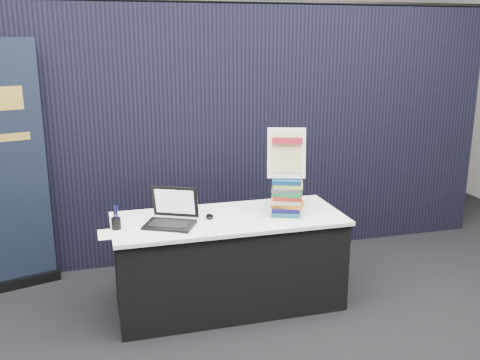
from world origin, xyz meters
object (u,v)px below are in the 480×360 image
object	(u,v)px
laptop	(168,216)
book_stack_short	(286,196)
display_table	(229,261)
info_sign	(287,154)
book_stack_tall	(287,196)
stacking_chair	(263,207)

from	to	relation	value
laptop	book_stack_short	distance (m)	1.06
display_table	info_sign	bearing A→B (deg)	-2.37
book_stack_tall	info_sign	size ratio (longest dim) A/B	0.72
display_table	laptop	world-z (taller)	laptop
book_stack_tall	display_table	bearing A→B (deg)	173.86
book_stack_short	info_sign	bearing A→B (deg)	-112.02
display_table	book_stack_short	world-z (taller)	book_stack_short
book_stack_short	info_sign	world-z (taller)	info_sign
laptop	book_stack_tall	world-z (taller)	book_stack_tall
laptop	info_sign	xyz separation A→B (m)	(0.94, 0.02, 0.42)
display_table	info_sign	xyz separation A→B (m)	(0.46, -0.02, 0.86)
book_stack_short	info_sign	size ratio (longest dim) A/B	0.59
display_table	book_stack_tall	size ratio (longest dim) A/B	6.19
book_stack_tall	book_stack_short	distance (m)	0.28
display_table	stacking_chair	distance (m)	1.06
laptop	book_stack_short	world-z (taller)	laptop
info_sign	stacking_chair	distance (m)	1.16
laptop	book_stack_tall	xyz separation A→B (m)	(0.94, -0.01, 0.08)
stacking_chair	laptop	bearing A→B (deg)	-129.84
display_table	book_stack_tall	bearing A→B (deg)	-6.14
info_sign	stacking_chair	world-z (taller)	info_sign
book_stack_short	book_stack_tall	bearing A→B (deg)	-109.56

